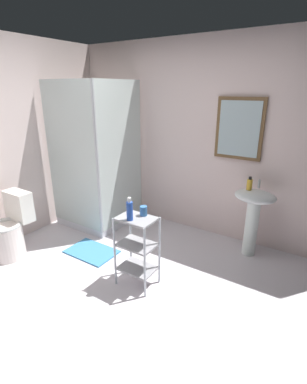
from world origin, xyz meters
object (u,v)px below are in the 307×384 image
(pedestal_sink, at_px, (254,210))
(storage_cart, at_px, (137,246))
(shampoo_bottle_blue, at_px, (130,210))
(shower_stall, at_px, (99,194))
(hand_soap_bottle, at_px, (250,184))
(toilet, at_px, (10,231))
(bath_mat, at_px, (92,252))
(rinse_cup, at_px, (143,211))

(pedestal_sink, relative_size, storage_cart, 1.09)
(storage_cart, relative_size, shampoo_bottle_blue, 3.31)
(shower_stall, xyz_separation_m, hand_soap_bottle, (2.01, 0.34, 0.41))
(pedestal_sink, bearing_deg, toilet, -146.89)
(pedestal_sink, distance_m, bath_mat, 1.99)
(rinse_cup, height_order, bath_mat, rinse_cup)
(storage_cart, relative_size, hand_soap_bottle, 4.81)
(pedestal_sink, height_order, storage_cart, pedestal_sink)
(pedestal_sink, xyz_separation_m, bath_mat, (-1.62, -1.01, -0.57))
(shampoo_bottle_blue, bearing_deg, toilet, -169.02)
(storage_cart, distance_m, hand_soap_bottle, 1.45)
(shampoo_bottle_blue, bearing_deg, shower_stall, 144.07)
(rinse_cup, bearing_deg, toilet, -164.19)
(pedestal_sink, bearing_deg, rinse_cup, -125.31)
(bath_mat, bearing_deg, shampoo_bottle_blue, -16.76)
(pedestal_sink, height_order, bath_mat, pedestal_sink)
(toilet, relative_size, bath_mat, 1.27)
(storage_cart, bearing_deg, toilet, -166.76)
(toilet, distance_m, storage_cart, 1.62)
(toilet, bearing_deg, pedestal_sink, 33.11)
(shampoo_bottle_blue, bearing_deg, rinse_cup, 72.17)
(storage_cart, bearing_deg, shower_stall, 146.70)
(shower_stall, bearing_deg, bath_mat, -55.33)
(hand_soap_bottle, bearing_deg, shampoo_bottle_blue, -120.82)
(bath_mat, bearing_deg, pedestal_sink, 31.93)
(shower_stall, xyz_separation_m, rinse_cup, (1.31, -0.76, 0.32))
(shower_stall, distance_m, toilet, 1.26)
(shampoo_bottle_blue, bearing_deg, bath_mat, 163.24)
(pedestal_sink, relative_size, toilet, 1.07)
(storage_cart, distance_m, rinse_cup, 0.36)
(hand_soap_bottle, height_order, bath_mat, hand_soap_bottle)
(pedestal_sink, bearing_deg, storage_cart, -124.22)
(pedestal_sink, xyz_separation_m, storage_cart, (-0.80, -1.18, -0.14))
(shower_stall, relative_size, bath_mat, 3.33)
(pedestal_sink, xyz_separation_m, shampoo_bottle_blue, (-0.83, -1.25, 0.26))
(storage_cart, height_order, rinse_cup, rinse_cup)
(toilet, distance_m, shampoo_bottle_blue, 1.66)
(pedestal_sink, relative_size, shampoo_bottle_blue, 3.63)
(pedestal_sink, distance_m, shampoo_bottle_blue, 1.52)
(toilet, relative_size, rinse_cup, 8.01)
(pedestal_sink, distance_m, hand_soap_bottle, 0.31)
(bath_mat, bearing_deg, shower_stall, 124.67)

